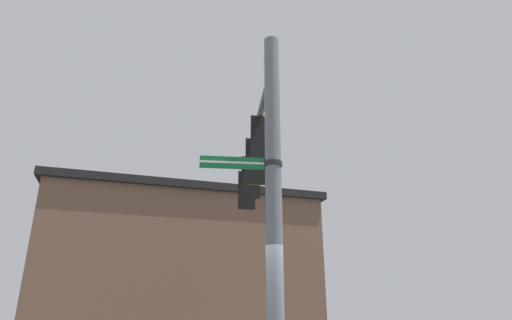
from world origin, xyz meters
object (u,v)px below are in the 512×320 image
object	(u,v)px
traffic_light_mid_inner	(255,164)
street_name_sign	(254,164)
traffic_light_arm_end	(246,192)
traffic_light_mid_outer	(250,179)
bird_flying	(273,89)
traffic_light_nearest_pole	(261,144)

from	to	relation	value
traffic_light_mid_inner	street_name_sign	xyz separation A→B (m)	(-0.65, -3.05, -1.11)
traffic_light_arm_end	street_name_sign	bearing A→B (deg)	-99.04
traffic_light_mid_inner	street_name_sign	distance (m)	3.32
traffic_light_mid_outer	bird_flying	xyz separation A→B (m)	(1.39, 2.56, 4.53)
traffic_light_mid_outer	street_name_sign	world-z (taller)	traffic_light_mid_outer
street_name_sign	bird_flying	size ratio (longest dim) A/B	4.55
traffic_light_arm_end	traffic_light_nearest_pole	bearing A→B (deg)	-95.60
traffic_light_mid_inner	street_name_sign	bearing A→B (deg)	-101.96
street_name_sign	bird_flying	xyz separation A→B (m)	(2.17, 6.94, 5.65)
traffic_light_nearest_pole	bird_flying	world-z (taller)	bird_flying
traffic_light_mid_inner	traffic_light_mid_outer	world-z (taller)	same
traffic_light_arm_end	street_name_sign	size ratio (longest dim) A/B	0.90
traffic_light_nearest_pole	street_name_sign	distance (m)	2.13
traffic_light_nearest_pole	traffic_light_mid_inner	world-z (taller)	same
traffic_light_nearest_pole	traffic_light_mid_inner	bearing A→B (deg)	84.40
traffic_light_arm_end	street_name_sign	world-z (taller)	traffic_light_arm_end
street_name_sign	bird_flying	world-z (taller)	bird_flying
traffic_light_mid_outer	bird_flying	size ratio (longest dim) A/B	4.09
traffic_light_nearest_pole	traffic_light_mid_inner	distance (m)	1.32
traffic_light_mid_inner	traffic_light_nearest_pole	bearing A→B (deg)	-95.60
street_name_sign	bird_flying	distance (m)	9.20
traffic_light_nearest_pole	bird_flying	distance (m)	7.09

